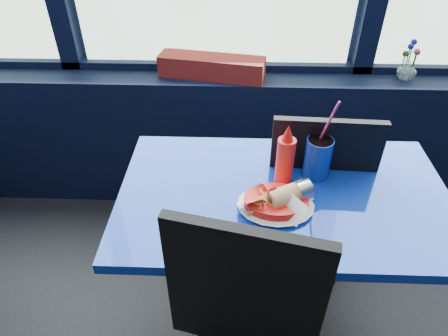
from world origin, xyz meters
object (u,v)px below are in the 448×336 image
(food_basket, at_px, (278,201))
(ketchup_bottle, at_px, (285,158))
(flower_vase, at_px, (408,68))
(soda_cup, at_px, (318,157))
(planter_box, at_px, (212,67))
(chair_near_back, at_px, (310,185))
(near_table, at_px, (280,228))

(food_basket, bearing_deg, ketchup_bottle, 73.18)
(flower_vase, xyz_separation_m, soda_cup, (-0.56, -0.75, -0.03))
(soda_cup, bearing_deg, planter_box, 120.72)
(chair_near_back, bearing_deg, near_table, 63.39)
(planter_box, relative_size, ketchup_bottle, 2.22)
(food_basket, xyz_separation_m, soda_cup, (0.16, 0.19, 0.05))
(flower_vase, relative_size, soda_cup, 0.61)
(near_table, xyz_separation_m, flower_vase, (0.69, 0.86, 0.29))
(chair_near_back, bearing_deg, food_basket, 64.81)
(ketchup_bottle, bearing_deg, food_basket, -102.18)
(chair_near_back, height_order, soda_cup, soda_cup)
(chair_near_back, bearing_deg, soda_cup, 82.24)
(near_table, bearing_deg, flower_vase, 51.32)
(near_table, height_order, ketchup_bottle, ketchup_bottle)
(flower_vase, height_order, soda_cup, soda_cup)
(flower_vase, bearing_deg, soda_cup, -126.90)
(chair_near_back, bearing_deg, flower_vase, -129.69)
(near_table, distance_m, planter_box, 0.95)
(near_table, xyz_separation_m, ketchup_bottle, (-0.00, 0.07, 0.29))
(flower_vase, distance_m, soda_cup, 0.94)
(planter_box, relative_size, flower_vase, 2.67)
(chair_near_back, xyz_separation_m, soda_cup, (-0.03, -0.17, 0.28))
(near_table, relative_size, soda_cup, 3.58)
(planter_box, bearing_deg, ketchup_bottle, -58.22)
(planter_box, height_order, ketchup_bottle, ketchup_bottle)
(flower_vase, relative_size, ketchup_bottle, 0.83)
(chair_near_back, height_order, ketchup_bottle, ketchup_bottle)
(planter_box, xyz_separation_m, soda_cup, (0.44, -0.74, -0.02))
(soda_cup, bearing_deg, chair_near_back, 79.48)
(chair_near_back, distance_m, food_basket, 0.46)
(flower_vase, bearing_deg, ketchup_bottle, -130.98)
(chair_near_back, distance_m, planter_box, 0.80)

